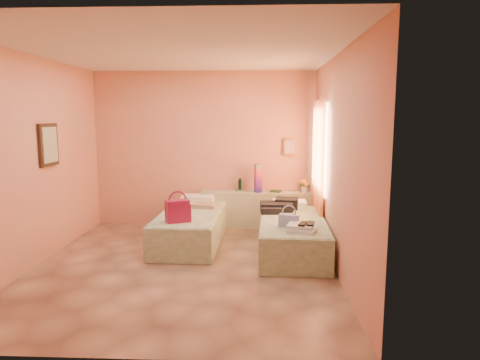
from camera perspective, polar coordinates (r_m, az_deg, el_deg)
The scene contains 16 objects.
ground at distance 5.94m, azimuth -7.41°, elevation -11.25°, with size 4.50×4.50×0.00m, color tan.
room_walls at distance 6.12m, azimuth -4.91°, elevation 6.49°, with size 4.02×4.51×2.81m.
headboard_ledge at distance 7.78m, azimuth 2.34°, elevation -3.92°, with size 2.05×0.30×0.65m, color #A9B191.
bed_left at distance 6.87m, azimuth -6.55°, elevation -6.31°, with size 0.90×2.00×0.50m, color beige.
bed_right at distance 6.40m, azimuth 7.01°, elevation -7.42°, with size 0.90×2.00×0.50m, color beige.
water_bottle at distance 7.75m, azimuth -0.03°, elevation -0.68°, with size 0.06×0.06×0.22m, color #153B23.
rainbow_box at distance 7.61m, azimuth 2.42°, elevation 0.22°, with size 0.11×0.11×0.51m, color maroon.
small_dish at distance 7.76m, azimuth -0.29°, elevation -1.40°, with size 0.12×0.12×0.03m, color #559C66.
green_book at distance 7.70m, azimuth 4.80°, elevation -1.50°, with size 0.18×0.13×0.03m, color #224024.
flower_vase at distance 7.73m, azimuth 8.61°, elevation -0.62°, with size 0.21×0.21×0.27m, color beige.
magenta_handbag at distance 6.18m, azimuth -8.29°, elevation -4.09°, with size 0.34×0.19×0.32m, color maroon.
khaki_garment at distance 7.13m, azimuth -4.66°, elevation -3.40°, with size 0.37×0.30×0.06m, color tan.
clothes_pile at distance 6.89m, azimuth 5.23°, elevation -3.40°, with size 0.55×0.55×0.16m, color black.
blue_handbag at distance 5.91m, azimuth 6.53°, elevation -5.41°, with size 0.27×0.11×0.17m, color #4453A4.
towel_stack at distance 5.67m, azimuth 8.28°, elevation -6.40°, with size 0.35×0.30×0.10m, color silver.
sandal_pair at distance 5.67m, azimuth 8.90°, elevation -5.79°, with size 0.17×0.22×0.02m, color black.
Camera 1 is at (1.00, -5.50, 2.01)m, focal length 32.00 mm.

